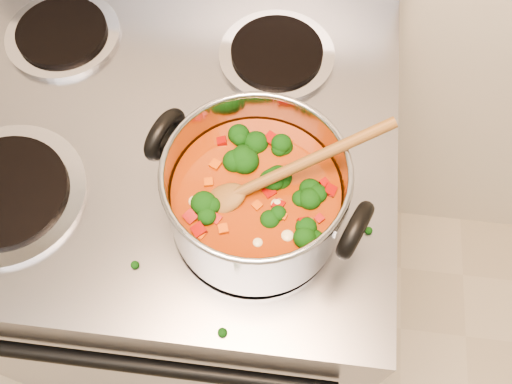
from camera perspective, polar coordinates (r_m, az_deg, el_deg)
electric_range at (r=1.31m, az=-7.22°, el=-4.04°), size 0.77×0.69×1.08m
stockpot at (r=0.74m, az=0.05°, el=-0.42°), size 0.30×0.24×0.14m
wooden_spoon at (r=0.71m, az=0.91°, el=1.13°), size 0.25×0.13×0.10m
cooktop_crumbs at (r=0.80m, az=4.63°, el=-4.22°), size 0.23×0.34×0.01m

